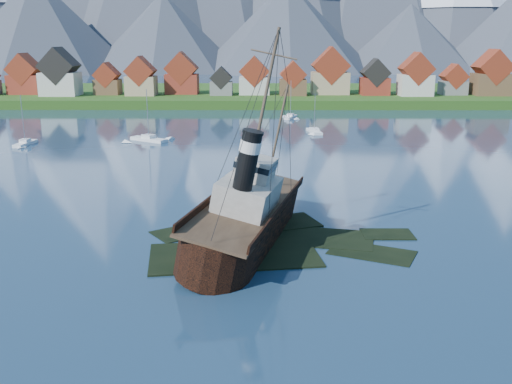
{
  "coord_description": "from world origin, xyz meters",
  "views": [
    {
      "loc": [
        -0.39,
        -59.38,
        22.48
      ],
      "look_at": [
        -0.69,
        6.0,
        5.0
      ],
      "focal_mm": 40.0,
      "sensor_mm": 36.0,
      "label": 1
    }
  ],
  "objects_px": {
    "sailboat_c": "(149,140)",
    "sailboat_e": "(314,132)",
    "sailboat_b": "(25,144)",
    "tugboat_wreck": "(242,212)",
    "sailboat_f": "(290,117)"
  },
  "relations": [
    {
      "from": "sailboat_c",
      "to": "sailboat_e",
      "type": "relative_size",
      "value": 1.22
    },
    {
      "from": "sailboat_b",
      "to": "sailboat_e",
      "type": "relative_size",
      "value": 1.12
    },
    {
      "from": "sailboat_b",
      "to": "sailboat_c",
      "type": "relative_size",
      "value": 0.93
    },
    {
      "from": "sailboat_b",
      "to": "sailboat_c",
      "type": "xyz_separation_m",
      "value": [
        26.32,
        5.28,
        0.01
      ]
    },
    {
      "from": "sailboat_b",
      "to": "sailboat_e",
      "type": "distance_m",
      "value": 67.87
    },
    {
      "from": "sailboat_e",
      "to": "sailboat_f",
      "type": "xyz_separation_m",
      "value": [
        -4.5,
        27.1,
        0.05
      ]
    },
    {
      "from": "sailboat_e",
      "to": "sailboat_f",
      "type": "height_order",
      "value": "sailboat_f"
    },
    {
      "from": "sailboat_c",
      "to": "sailboat_e",
      "type": "distance_m",
      "value": 41.12
    },
    {
      "from": "tugboat_wreck",
      "to": "sailboat_b",
      "type": "height_order",
      "value": "tugboat_wreck"
    },
    {
      "from": "sailboat_c",
      "to": "sailboat_b",
      "type": "bearing_deg",
      "value": 134.94
    },
    {
      "from": "tugboat_wreck",
      "to": "sailboat_e",
      "type": "relative_size",
      "value": 3.16
    },
    {
      "from": "sailboat_b",
      "to": "sailboat_e",
      "type": "height_order",
      "value": "sailboat_b"
    },
    {
      "from": "sailboat_f",
      "to": "sailboat_b",
      "type": "bearing_deg",
      "value": -123.06
    },
    {
      "from": "sailboat_e",
      "to": "sailboat_f",
      "type": "distance_m",
      "value": 27.47
    },
    {
      "from": "sailboat_c",
      "to": "sailboat_e",
      "type": "xyz_separation_m",
      "value": [
        39.18,
        12.48,
        -0.06
      ]
    }
  ]
}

